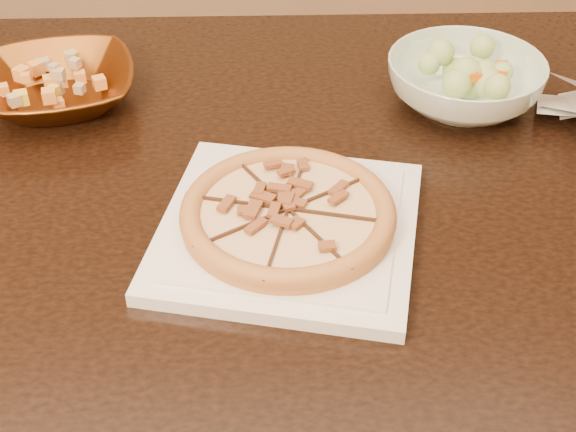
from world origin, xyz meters
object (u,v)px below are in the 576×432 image
Objects in this scene: bronze_bowl at (58,87)px; dining_table at (197,225)px; plate at (288,229)px; salad_bowl at (464,83)px; pizza at (288,213)px.

dining_table is at bearing -39.95° from bronze_bowl.
plate is at bearing -47.28° from dining_table.
bronze_bowl is 1.00× the size of salad_bowl.
plate is (0.13, -0.14, 0.11)m from dining_table.
pizza is at bearing -42.92° from bronze_bowl.
plate is at bearing -42.92° from bronze_bowl.
bronze_bowl reaches higher than plate.
dining_table is 6.45× the size of bronze_bowl.
pizza reaches higher than plate.
dining_table is 4.16× the size of plate.
pizza is (0.13, -0.14, 0.13)m from dining_table.
salad_bowl is at bearing 48.40° from plate.
pizza is at bearing -47.28° from dining_table.
pizza is 1.12× the size of bronze_bowl.
plate is 0.02m from pizza.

